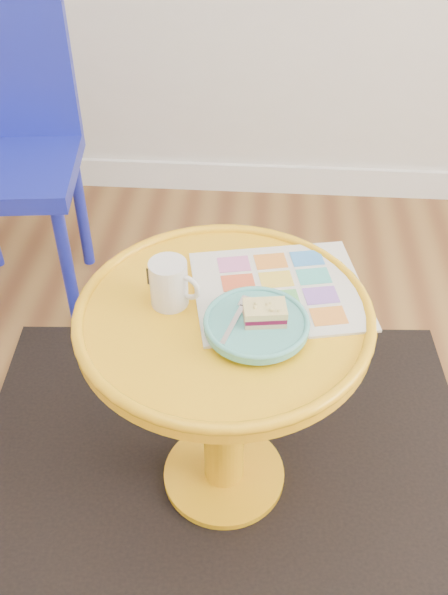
# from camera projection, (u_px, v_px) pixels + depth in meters

# --- Properties ---
(rug) EXTENTS (1.36, 1.18, 0.01)m
(rug) POSITION_uv_depth(u_px,v_px,m) (224.00, 476.00, 1.70)
(rug) COLOR black
(rug) RESTS_ON ground
(side_table) EXTENTS (0.60, 0.60, 0.57)m
(side_table) POSITION_uv_depth(u_px,v_px,m) (224.00, 368.00, 1.43)
(side_table) COLOR #F2A914
(side_table) RESTS_ON ground
(chair) EXTENTS (0.45, 0.45, 0.92)m
(chair) POSITION_uv_depth(u_px,v_px,m) (8.00, 141.00, 1.97)
(chair) COLOR #1A23AD
(chair) RESTS_ON ground
(newspaper) EXTENTS (0.40, 0.36, 0.01)m
(newspaper) POSITION_uv_depth(u_px,v_px,m) (279.00, 290.00, 1.38)
(newspaper) COLOR silver
(newspaper) RESTS_ON side_table
(mug) EXTENTS (0.11, 0.08, 0.10)m
(mug) POSITION_uv_depth(u_px,v_px,m) (170.00, 282.00, 1.32)
(mug) COLOR silver
(mug) RESTS_ON side_table
(plate) EXTENTS (0.20, 0.20, 0.02)m
(plate) POSITION_uv_depth(u_px,v_px,m) (256.00, 325.00, 1.27)
(plate) COLOR #53AFA9
(plate) RESTS_ON newspaper
(cake_slice) EXTENTS (0.09, 0.06, 0.04)m
(cake_slice) POSITION_uv_depth(u_px,v_px,m) (265.00, 313.00, 1.26)
(cake_slice) COLOR #D3BC8C
(cake_slice) RESTS_ON plate
(fork) EXTENTS (0.06, 0.14, 0.00)m
(fork) POSITION_uv_depth(u_px,v_px,m) (236.00, 318.00, 1.27)
(fork) COLOR silver
(fork) RESTS_ON plate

